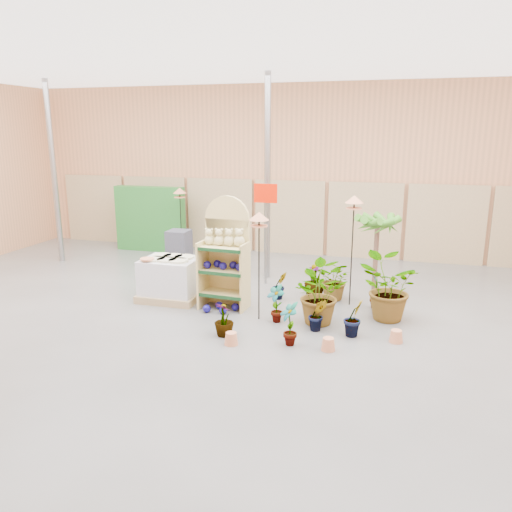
{
  "coord_description": "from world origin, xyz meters",
  "views": [
    {
      "loc": [
        2.75,
        -7.22,
        3.26
      ],
      "look_at": [
        0.3,
        1.5,
        1.0
      ],
      "focal_mm": 35.0,
      "sensor_mm": 36.0,
      "label": 1
    }
  ],
  "objects": [
    {
      "name": "gazing_balls_shelf",
      "position": [
        -0.27,
        1.3,
        0.83
      ],
      "size": [
        0.78,
        0.27,
        0.15
      ],
      "color": "navy",
      "rests_on": "display_shelf"
    },
    {
      "name": "potted_plant_5",
      "position": [
        0.63,
        2.07,
        0.28
      ],
      "size": [
        0.4,
        0.39,
        0.56
      ],
      "primitive_type": "imported",
      "rotation": [
        0.0,
        0.0,
        0.72
      ],
      "color": "#3C8320",
      "rests_on": "ground"
    },
    {
      "name": "bird_table_back",
      "position": [
        -2.58,
        4.53,
        1.74
      ],
      "size": [
        0.34,
        0.34,
        1.87
      ],
      "color": "black",
      "rests_on": "ground"
    },
    {
      "name": "pallet_stack",
      "position": [
        -1.45,
        1.47,
        0.42
      ],
      "size": [
        1.17,
        0.98,
        0.87
      ],
      "rotation": [
        0.0,
        0.0,
        0.0
      ],
      "color": "#9E865E",
      "rests_on": "ground"
    },
    {
      "name": "offer_sign",
      "position": [
        0.1,
        2.98,
        1.57
      ],
      "size": [
        0.5,
        0.08,
        2.2
      ],
      "color": "gray",
      "rests_on": "ground"
    },
    {
      "name": "potted_plant_10",
      "position": [
        2.69,
        1.46,
        0.58
      ],
      "size": [
        1.21,
        1.1,
        1.17
      ],
      "primitive_type": "imported",
      "rotation": [
        0.0,
        0.0,
        2.95
      ],
      "color": "#3C8320",
      "rests_on": "ground"
    },
    {
      "name": "bird_table_front",
      "position": [
        0.53,
        0.88,
        1.8
      ],
      "size": [
        0.34,
        0.34,
        1.94
      ],
      "color": "black",
      "rests_on": "ground"
    },
    {
      "name": "room",
      "position": [
        0.0,
        0.91,
        2.21
      ],
      "size": [
        15.2,
        12.1,
        4.7
      ],
      "color": "#555555",
      "rests_on": "ground"
    },
    {
      "name": "potted_plant_0",
      "position": [
        0.85,
        0.84,
        0.34
      ],
      "size": [
        0.43,
        0.39,
        0.68
      ],
      "primitive_type": "imported",
      "rotation": [
        0.0,
        0.0,
        5.72
      ],
      "color": "#3C8320",
      "rests_on": "ground"
    },
    {
      "name": "potted_plant_11",
      "position": [
        1.29,
        2.36,
        0.37
      ],
      "size": [
        0.55,
        0.55,
        0.75
      ],
      "primitive_type": "imported",
      "rotation": [
        0.0,
        0.0,
        5.12
      ],
      "color": "#3C8320",
      "rests_on": "ground"
    },
    {
      "name": "potted_plant_7",
      "position": [
        0.17,
        0.01,
        0.29
      ],
      "size": [
        0.43,
        0.43,
        0.57
      ],
      "primitive_type": "imported",
      "rotation": [
        0.0,
        0.0,
        2.69
      ],
      "color": "#3C8320",
      "rests_on": "ground"
    },
    {
      "name": "potted_plant_9",
      "position": [
        2.22,
        0.57,
        0.32
      ],
      "size": [
        0.43,
        0.45,
        0.63
      ],
      "primitive_type": "imported",
      "rotation": [
        0.0,
        0.0,
        0.91
      ],
      "color": "#3C8320",
      "rests_on": "ground"
    },
    {
      "name": "potted_plant_1",
      "position": [
        1.62,
        0.63,
        0.28
      ],
      "size": [
        0.36,
        0.32,
        0.56
      ],
      "primitive_type": "imported",
      "rotation": [
        0.0,
        0.0,
        0.26
      ],
      "color": "#3C8320",
      "rests_on": "ground"
    },
    {
      "name": "bird_table_right",
      "position": [
        2.02,
        2.09,
        1.97
      ],
      "size": [
        0.34,
        0.34,
        2.12
      ],
      "color": "black",
      "rests_on": "ground"
    },
    {
      "name": "teddy_bears",
      "position": [
        -0.24,
        1.33,
        1.34
      ],
      "size": [
        0.78,
        0.21,
        0.33
      ],
      "color": "#D4C689",
      "rests_on": "display_shelf"
    },
    {
      "name": "potted_plant_8",
      "position": [
        1.28,
        -0.06,
        0.35
      ],
      "size": [
        0.42,
        0.45,
        0.71
      ],
      "primitive_type": "imported",
      "rotation": [
        0.0,
        0.0,
        5.3
      ],
      "color": "#3C8320",
      "rests_on": "ground"
    },
    {
      "name": "trellis_stock",
      "position": [
        -3.8,
        5.2,
        0.9
      ],
      "size": [
        2.0,
        0.3,
        1.8
      ],
      "primitive_type": "cube",
      "color": "#226825",
      "rests_on": "ground"
    },
    {
      "name": "potted_plant_6",
      "position": [
        1.71,
        2.33,
        0.41
      ],
      "size": [
        0.86,
        0.79,
        0.81
      ],
      "primitive_type": "imported",
      "rotation": [
        0.0,
        0.0,
        6.05
      ],
      "color": "#3C8320",
      "rests_on": "ground"
    },
    {
      "name": "charcoal_planters",
      "position": [
        -2.13,
        3.4,
        0.5
      ],
      "size": [
        0.5,
        0.5,
        1.0
      ],
      "color": "#2C2D36",
      "rests_on": "ground"
    },
    {
      "name": "potted_plant_4",
      "position": [
        2.51,
        2.01,
        0.35
      ],
      "size": [
        0.31,
        0.41,
        0.7
      ],
      "primitive_type": "imported",
      "rotation": [
        0.0,
        0.0,
        1.76
      ],
      "color": "#3C8320",
      "rests_on": "ground"
    },
    {
      "name": "palm",
      "position": [
        2.43,
        2.97,
        1.49
      ],
      "size": [
        0.7,
        0.7,
        1.75
      ],
      "color": "brown",
      "rests_on": "ground"
    },
    {
      "name": "gazing_balls_floor",
      "position": [
        -0.25,
        1.05,
        0.07
      ],
      "size": [
        0.63,
        0.39,
        0.15
      ],
      "color": "navy",
      "rests_on": "ground"
    },
    {
      "name": "display_shelf",
      "position": [
        -0.27,
        1.43,
        0.97
      ],
      "size": [
        0.92,
        0.61,
        2.11
      ],
      "rotation": [
        0.0,
        0.0,
        -0.07
      ],
      "color": "tan",
      "rests_on": "ground"
    },
    {
      "name": "potted_plant_2",
      "position": [
        1.53,
        0.97,
        0.54
      ],
      "size": [
        1.28,
        1.27,
        1.07
      ],
      "primitive_type": "imported",
      "rotation": [
        0.0,
        0.0,
        2.38
      ],
      "color": "#3C8320",
      "rests_on": "ground"
    }
  ]
}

